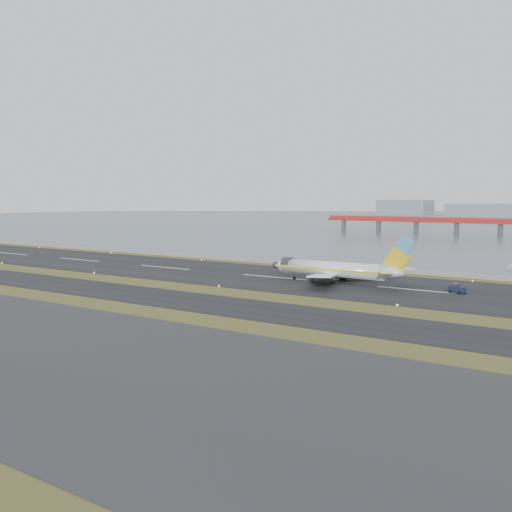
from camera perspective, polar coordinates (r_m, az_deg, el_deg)
name	(u,v)px	position (r m, az deg, el deg)	size (l,w,h in m)	color
ground	(198,291)	(145.61, -5.21, -3.09)	(1000.00, 1000.00, 0.00)	#394719
taxiway_strip	(160,297)	(136.99, -8.56, -3.63)	(1000.00, 18.00, 0.10)	black
runway_strip	(274,277)	(168.95, 1.58, -1.90)	(1000.00, 45.00, 0.10)	black
seawall	(331,266)	(194.09, 6.67, -0.88)	(1000.00, 2.50, 1.00)	gray
airliner	(337,270)	(157.56, 7.24, -1.21)	(38.52, 32.89, 12.80)	white
pushback_tug	(457,289)	(147.17, 17.44, -2.80)	(3.81, 2.75, 2.20)	#141F38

